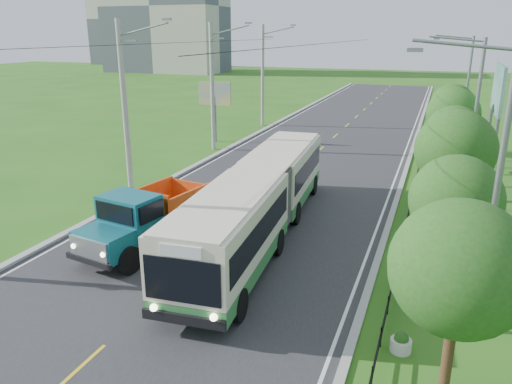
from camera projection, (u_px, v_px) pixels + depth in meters
The scene contains 30 objects.
ground at pixel (181, 276), 19.78m from camera, with size 240.00×240.00×0.00m, color #235C15.
road at pixel (308, 160), 37.64m from camera, with size 14.00×120.00×0.02m, color #28282B.
curb_left at pixel (221, 152), 40.00m from camera, with size 0.40×120.00×0.15m, color #9E9E99.
curb_right at pixel (406, 168), 35.27m from camera, with size 0.30×120.00×0.10m, color #9E9E99.
edge_line_left at pixel (227, 153), 39.83m from camera, with size 0.12×120.00×0.00m, color silver.
edge_line_right at pixel (399, 168), 35.44m from camera, with size 0.12×120.00×0.00m, color silver.
centre_dash at pixel (181, 276), 19.77m from camera, with size 0.12×2.20×0.00m, color yellow.
railing_right at pixel (414, 190), 29.55m from camera, with size 0.04×40.00×0.60m, color black.
pole_near at pixel (125, 107), 28.99m from camera, with size 3.51×0.32×10.00m.
pole_mid at pixel (213, 87), 39.71m from camera, with size 3.51×0.32×10.00m.
pole_far at pixel (263, 75), 50.43m from camera, with size 3.51×0.32×10.00m.
tree_front at pixel (461, 274), 11.94m from camera, with size 3.36×3.41×5.60m.
tree_second at pixel (457, 204), 17.36m from camera, with size 3.18×3.26×5.30m.
tree_third at pixel (456, 154), 22.58m from camera, with size 3.60×3.62×6.00m.
tree_fourth at pixel (454, 138), 28.06m from camera, with size 3.24×3.31×5.40m.
tree_fifth at pixel (454, 117), 33.34m from camera, with size 3.48×3.52×5.80m.
tree_back at pixel (453, 108), 38.76m from camera, with size 3.30×3.36×5.50m.
streetlight_near at pixel (492, 186), 14.77m from camera, with size 3.02×0.20×9.07m.
streetlight_mid at pixel (472, 115), 27.27m from camera, with size 3.02×0.20×9.07m.
streetlight_far at pixel (465, 89), 39.78m from camera, with size 3.02×0.20×9.07m.
planter_front at pixel (401, 343), 15.07m from camera, with size 0.64×0.64×0.67m.
planter_near at pixel (416, 243), 22.21m from camera, with size 0.64×0.64×0.67m.
planter_mid at pixel (424, 192), 29.36m from camera, with size 0.64×0.64×0.67m.
planter_far at pixel (429, 160), 36.50m from camera, with size 0.64×0.64×0.67m.
billboard_left at pixel (215, 97), 43.17m from camera, with size 3.00×0.20×5.20m.
billboard_right at pixel (497, 96), 31.95m from camera, with size 0.24×6.00×7.30m.
apartment_near at pixel (165, 7), 118.20m from camera, with size 28.00×14.00×30.00m, color #B7B2A3.
apartment_far at pixel (135, 19), 149.40m from camera, with size 24.00×14.00×26.00m, color #B7B2A3.
bus at pixel (260, 197), 22.94m from camera, with size 4.01×17.44×3.34m.
dump_truck at pixel (145, 215), 21.94m from camera, with size 3.51×6.83×2.74m.
Camera 1 is at (8.97, -15.67, 9.24)m, focal length 35.00 mm.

